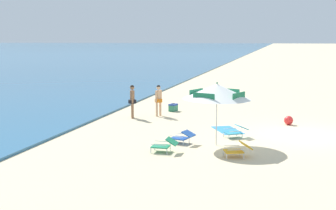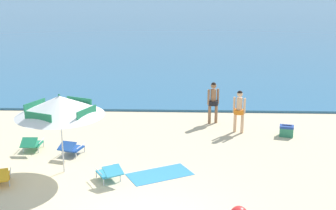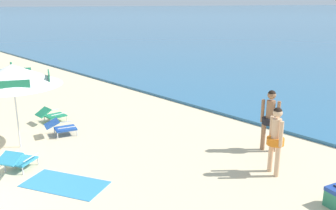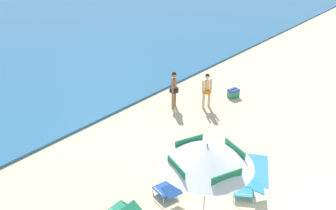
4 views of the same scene
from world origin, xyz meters
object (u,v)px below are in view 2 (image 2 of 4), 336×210
object	(u,v)px
beach_umbrella_striped_main	(60,106)
person_standing_beside	(213,100)
lounge_chair_spare_folded	(110,172)
lounge_chair_under_umbrella	(32,143)
lounge_chair_facing_sea	(71,148)
beach_towel	(160,174)
person_standing_near_shore	(239,108)
cooler_box	(286,131)

from	to	relation	value
beach_umbrella_striped_main	person_standing_beside	bearing A→B (deg)	46.51
beach_umbrella_striped_main	lounge_chair_spare_folded	size ratio (longest dim) A/B	2.59
lounge_chair_under_umbrella	lounge_chair_facing_sea	size ratio (longest dim) A/B	0.92
person_standing_beside	beach_towel	xyz separation A→B (m)	(-1.82, -4.95, -0.95)
person_standing_near_shore	lounge_chair_spare_folded	bearing A→B (deg)	-132.99
person_standing_near_shore	beach_umbrella_striped_main	bearing A→B (deg)	-145.60
person_standing_near_shore	beach_towel	distance (m)	4.79
lounge_chair_spare_folded	person_standing_near_shore	distance (m)	5.98
cooler_box	person_standing_beside	bearing A→B (deg)	150.33
cooler_box	beach_umbrella_striped_main	bearing A→B (deg)	-154.63
person_standing_beside	beach_towel	size ratio (longest dim) A/B	0.92
beach_towel	lounge_chair_facing_sea	bearing A→B (deg)	155.47
lounge_chair_under_umbrella	lounge_chair_spare_folded	world-z (taller)	lounge_chair_under_umbrella
person_standing_near_shore	lounge_chair_under_umbrella	bearing A→B (deg)	-162.67
beach_umbrella_striped_main	lounge_chair_under_umbrella	world-z (taller)	beach_umbrella_striped_main
beach_umbrella_striped_main	lounge_chair_under_umbrella	size ratio (longest dim) A/B	2.90
lounge_chair_under_umbrella	beach_towel	size ratio (longest dim) A/B	0.50
lounge_chair_spare_folded	cooler_box	distance (m)	7.00
lounge_chair_under_umbrella	beach_towel	world-z (taller)	lounge_chair_under_umbrella
lounge_chair_facing_sea	beach_towel	distance (m)	3.20
person_standing_near_shore	person_standing_beside	distance (m)	1.41
lounge_chair_spare_folded	lounge_chair_facing_sea	bearing A→B (deg)	130.24
lounge_chair_facing_sea	person_standing_beside	distance (m)	5.99
lounge_chair_spare_folded	beach_umbrella_striped_main	bearing A→B (deg)	158.02
person_standing_beside	cooler_box	world-z (taller)	person_standing_beside
cooler_box	beach_towel	size ratio (longest dim) A/B	0.31
beach_umbrella_striped_main	lounge_chair_under_umbrella	distance (m)	2.78
lounge_chair_facing_sea	beach_umbrella_striped_main	bearing A→B (deg)	-85.25
lounge_chair_spare_folded	beach_towel	size ratio (longest dim) A/B	0.56
lounge_chair_facing_sea	person_standing_near_shore	distance (m)	6.18
beach_umbrella_striped_main	cooler_box	bearing A→B (deg)	25.37
lounge_chair_under_umbrella	lounge_chair_facing_sea	distance (m)	1.43
beach_umbrella_striped_main	cooler_box	distance (m)	8.16
lounge_chair_spare_folded	person_standing_near_shore	xyz separation A→B (m)	(4.06, 4.35, 0.65)
lounge_chair_under_umbrella	cooler_box	size ratio (longest dim) A/B	1.60
person_standing_beside	cooler_box	bearing A→B (deg)	-29.67
lounge_chair_spare_folded	person_standing_beside	bearing A→B (deg)	59.80
beach_umbrella_striped_main	lounge_chair_under_umbrella	bearing A→B (deg)	133.28
lounge_chair_spare_folded	lounge_chair_under_umbrella	bearing A→B (deg)	143.58
person_standing_near_shore	person_standing_beside	world-z (taller)	person_standing_beside
person_standing_beside	person_standing_near_shore	bearing A→B (deg)	-51.47
beach_umbrella_striped_main	person_standing_beside	world-z (taller)	beach_umbrella_striped_main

